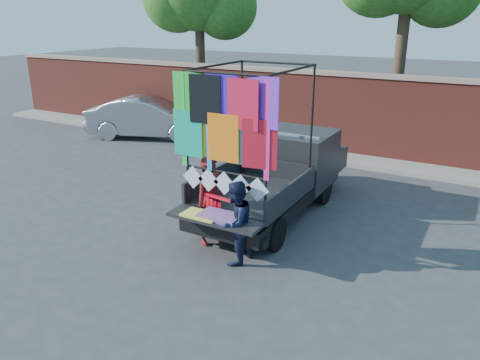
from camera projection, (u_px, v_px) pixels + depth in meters
The scene contains 8 objects.
ground at pixel (246, 241), 9.31m from camera, with size 90.00×90.00×0.00m, color #38383A.
brick_wall at pixel (353, 114), 14.62m from camera, with size 30.00×0.45×2.61m.
curb at pixel (343, 159), 14.47m from camera, with size 30.00×1.20×0.12m, color gray.
pickup_truck at pixel (283, 171), 10.79m from camera, with size 2.12×5.32×3.35m.
sedan at pixel (150, 118), 17.05m from camera, with size 1.55×4.44×1.46m, color #ABACB2.
woman at pixel (211, 201), 8.97m from camera, with size 0.64×0.42×1.76m, color maroon.
man at pixel (236, 223), 8.27m from camera, with size 0.75×0.59×1.55m, color #161B38.
streamer_bundle at pixel (217, 209), 8.65m from camera, with size 1.06×0.21×0.73m.
Camera 1 is at (4.00, -7.36, 4.24)m, focal length 35.00 mm.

